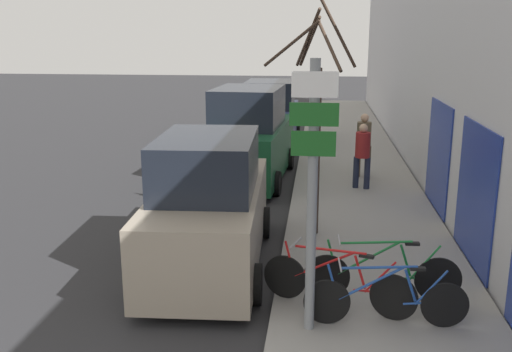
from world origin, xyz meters
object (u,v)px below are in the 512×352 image
(parked_car_0, at_px, (209,208))
(pedestrian_near, at_px, (364,141))
(bicycle_2, at_px, (382,275))
(pedestrian_far, at_px, (362,151))
(bicycle_1, at_px, (337,283))
(signpost, at_px, (312,189))
(street_tree, at_px, (316,124))
(bicycle_0, at_px, (386,299))
(parked_car_1, at_px, (249,139))
(parked_car_2, at_px, (270,116))

(parked_car_0, bearing_deg, pedestrian_near, 61.11)
(bicycle_2, relative_size, pedestrian_far, 1.39)
(pedestrian_far, bearing_deg, bicycle_1, -79.00)
(bicycle_1, xyz_separation_m, parked_car_0, (-2.14, 1.66, 0.51))
(bicycle_1, height_order, parked_car_0, parked_car_0)
(signpost, height_order, bicycle_1, signpost)
(pedestrian_near, xyz_separation_m, street_tree, (-1.27, -4.63, 1.15))
(parked_car_0, distance_m, street_tree, 2.65)
(signpost, relative_size, bicycle_0, 1.61)
(pedestrian_near, relative_size, pedestrian_far, 1.05)
(bicycle_1, bearing_deg, parked_car_1, 34.49)
(signpost, xyz_separation_m, parked_car_0, (-1.76, 2.27, -1.02))
(signpost, height_order, pedestrian_near, signpost)
(parked_car_2, bearing_deg, parked_car_0, -90.30)
(signpost, xyz_separation_m, bicycle_2, (1.03, 0.95, -1.52))
(bicycle_2, xyz_separation_m, pedestrian_near, (0.23, 7.49, 0.60))
(parked_car_1, distance_m, street_tree, 4.96)
(pedestrian_far, bearing_deg, parked_car_2, 132.09)
(bicycle_0, height_order, parked_car_1, parked_car_1)
(bicycle_1, distance_m, street_tree, 3.66)
(signpost, height_order, bicycle_2, signpost)
(signpost, height_order, street_tree, street_tree)
(bicycle_1, height_order, bicycle_2, bicycle_2)
(signpost, xyz_separation_m, street_tree, (-0.00, 3.81, 0.22))
(bicycle_0, distance_m, street_tree, 4.15)
(street_tree, bearing_deg, signpost, -89.99)
(street_tree, bearing_deg, bicycle_0, -74.48)
(bicycle_2, bearing_deg, pedestrian_far, -3.52)
(parked_car_2, distance_m, pedestrian_near, 5.89)
(bicycle_1, distance_m, parked_car_1, 7.99)
(signpost, bearing_deg, street_tree, 90.01)
(parked_car_2, height_order, pedestrian_far, parked_car_2)
(bicycle_0, bearing_deg, pedestrian_far, -4.09)
(parked_car_0, bearing_deg, parked_car_2, 86.97)
(bicycle_0, height_order, pedestrian_far, pedestrian_far)
(bicycle_0, relative_size, bicycle_1, 1.02)
(bicycle_0, bearing_deg, parked_car_2, 8.61)
(bicycle_0, xyz_separation_m, pedestrian_far, (0.15, 7.02, 0.57))
(pedestrian_near, bearing_deg, street_tree, 55.46)
(bicycle_0, xyz_separation_m, bicycle_1, (-0.63, 0.42, 0.01))
(parked_car_1, height_order, pedestrian_near, parked_car_1)
(bicycle_0, relative_size, street_tree, 0.49)
(bicycle_1, xyz_separation_m, pedestrian_far, (0.78, 6.60, 0.56))
(signpost, relative_size, parked_car_2, 0.79)
(parked_car_2, bearing_deg, bicycle_0, -78.52)
(bicycle_2, distance_m, parked_car_1, 7.89)
(bicycle_2, bearing_deg, signpost, 130.15)
(parked_car_0, bearing_deg, bicycle_2, -28.12)
(bicycle_2, height_order, pedestrian_far, pedestrian_far)
(bicycle_1, relative_size, bicycle_2, 0.94)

